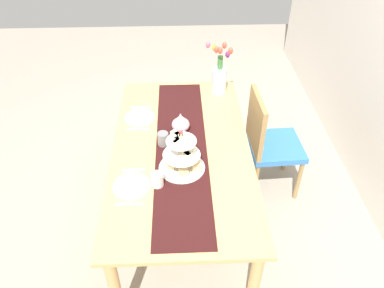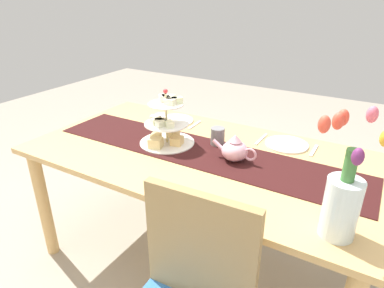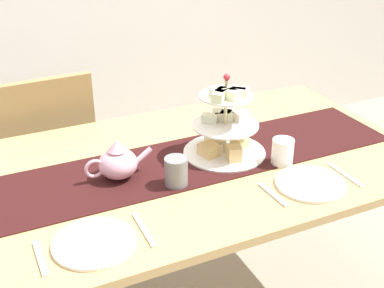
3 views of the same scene
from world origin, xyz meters
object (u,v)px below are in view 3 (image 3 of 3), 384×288
Objects in this scene: fork_right at (273,194)px; knife_right at (345,175)px; mug_white_text at (283,152)px; dining_table at (173,188)px; chair_left at (46,156)px; dinner_plate_left at (94,243)px; fork_left at (40,258)px; tiered_cake_stand at (225,127)px; mug_grey at (176,171)px; dinner_plate_right at (310,184)px; teapot at (118,162)px; knife_left at (144,230)px.

fork_right is 0.88× the size of knife_right.
fork_right is 1.58× the size of mug_white_text.
chair_left is (-0.34, 0.70, -0.14)m from dining_table.
chair_left reaches higher than knife_right.
chair_left is at bearing 88.22° from dinner_plate_left.
dinner_plate_left is 0.15m from fork_left.
dining_table is 11.95× the size of fork_right.
mug_grey is at bearing -152.23° from tiered_cake_stand.
chair_left is 1.25m from dinner_plate_right.
chair_left is at bearing 127.90° from tiered_cake_stand.
fork_left is 1.58× the size of mug_white_text.
mug_white_text reaches higher than dinner_plate_right.
chair_left is at bearing 124.33° from dinner_plate_right.
fork_left is 0.88× the size of knife_right.
fork_left is 1.00× the size of fork_right.
mug_white_text is (0.35, -0.15, 0.14)m from dining_table.
mug_white_text is at bearing -15.46° from teapot.
dining_table is at bearing -64.46° from chair_left.
chair_left is 5.35× the size of knife_right.
dinner_plate_left is 2.42× the size of mug_grey.
fork_left is at bearing -99.87° from chair_left.
fork_left is 0.88× the size of knife_left.
mug_white_text reaches higher than fork_right.
tiered_cake_stand is 0.33m from fork_right.
dining_table is at bearing 124.21° from fork_right.
mug_white_text reaches higher than knife_left.
knife_left is at bearing 180.00° from knife_right.
teapot is at bearing 141.42° from mug_grey.
teapot is at bearing -179.28° from tiered_cake_stand.
dining_table is 0.48m from dinner_plate_right.
mug_grey reaches higher than knife_right.
dining_table is 11.95× the size of fork_left.
knife_right is at bearing 0.00° from fork_left.
tiered_cake_stand is 0.37m from dinner_plate_right.
tiered_cake_stand is 3.20× the size of mug_white_text.
dinner_plate_left is at bearing -167.49° from mug_white_text.
mug_grey is at bearing 29.75° from dinner_plate_left.
tiered_cake_stand is 1.32× the size of dinner_plate_right.
fork_left is 0.87m from dinner_plate_right.
tiered_cake_stand is 0.28m from mug_grey.
tiered_cake_stand is 0.79m from fork_left.
tiered_cake_stand reaches higher than dinner_plate_right.
tiered_cake_stand is 2.03× the size of fork_right.
mug_white_text is (-0.15, 0.16, 0.04)m from knife_right.
knife_right is (0.72, 0.00, 0.00)m from knife_left.
tiered_cake_stand is at bearing 115.30° from dinner_plate_right.
mug_grey is at bearing 154.74° from dinner_plate_right.
fork_left and fork_right have the same top height.
mug_grey is (-0.40, 0.19, 0.05)m from dinner_plate_right.
dinner_plate_right is 0.44m from mug_grey.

